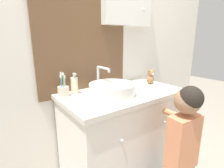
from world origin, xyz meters
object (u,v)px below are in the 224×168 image
Objects in this scene: teddy_bear at (151,77)px; sink_basin at (112,89)px; child_figure at (183,141)px; soap_dispenser at (74,85)px; toothbrush_holder at (63,91)px.

sink_basin is at bearing -174.43° from teddy_bear.
soap_dispenser is at bearing 124.48° from child_figure.
child_figure is at bearing -55.52° from soap_dispenser.
child_figure is at bearing -63.40° from sink_basin.
sink_basin is at bearing 116.60° from child_figure.
soap_dispenser is (-0.23, 0.20, 0.02)m from sink_basin.
toothbrush_holder is 1.31× the size of teddy_bear.
toothbrush_holder is at bearing 129.95° from child_figure.
soap_dispenser is at bearing 168.54° from teddy_bear.
sink_basin is at bearing -30.13° from toothbrush_holder.
toothbrush_holder is 0.10m from soap_dispenser.
child_figure is (0.48, -0.70, -0.33)m from soap_dispenser.
sink_basin reaches higher than child_figure.
teddy_bear is (0.84, -0.14, 0.02)m from toothbrush_holder.
child_figure and teddy_bear have the same top height.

